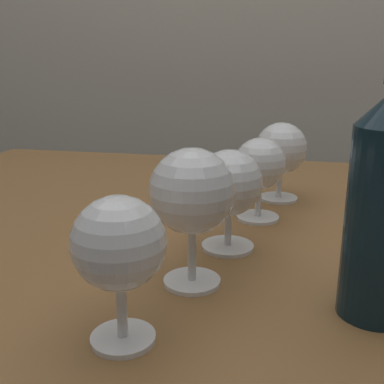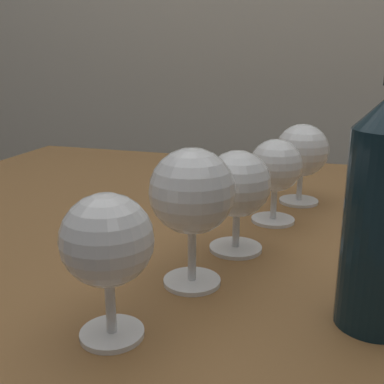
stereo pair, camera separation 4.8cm
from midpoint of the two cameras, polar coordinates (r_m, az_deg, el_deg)
dining_table at (r=0.76m, az=-2.49°, el=-10.60°), size 1.12×0.88×0.76m
wine_glass_merlot at (r=0.39m, az=-12.39°, el=-6.58°), size 0.08×0.08×0.13m
wine_glass_chardonnay at (r=0.48m, az=-2.86°, el=-0.28°), size 0.09×0.09×0.15m
wine_glass_cabernet at (r=0.58m, az=2.16°, el=0.83°), size 0.08×0.08×0.13m
wine_glass_white at (r=0.69m, az=6.29°, el=3.20°), size 0.08×0.08×0.12m
wine_glass_port at (r=0.79m, az=9.06°, el=5.00°), size 0.09×0.09×0.13m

